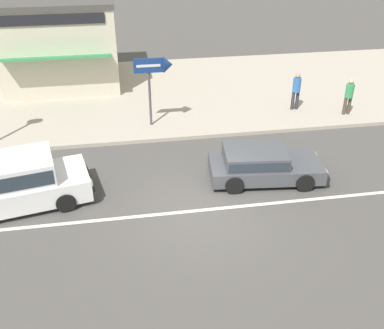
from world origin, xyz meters
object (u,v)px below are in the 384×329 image
object	(u,v)px
arrow_signboard	(162,69)
pedestrian_by_shop	(296,88)
pedestrian_near_clock	(349,94)
minivan_white_0	(10,181)
shopfront_corner_warung	(61,40)
hatchback_dark_grey_1	(262,163)

from	to	relation	value
arrow_signboard	pedestrian_by_shop	xyz separation A→B (m)	(5.84, 0.62, -1.39)
pedestrian_near_clock	pedestrian_by_shop	xyz separation A→B (m)	(-2.00, 0.87, 0.05)
minivan_white_0	shopfront_corner_warung	world-z (taller)	shopfront_corner_warung
minivan_white_0	arrow_signboard	distance (m)	7.16
pedestrian_near_clock	hatchback_dark_grey_1	bearing A→B (deg)	-140.24
hatchback_dark_grey_1	pedestrian_by_shop	bearing A→B (deg)	58.88
minivan_white_0	pedestrian_near_clock	world-z (taller)	pedestrian_near_clock
minivan_white_0	pedestrian_by_shop	world-z (taller)	pedestrian_by_shop
arrow_signboard	pedestrian_near_clock	distance (m)	7.97
hatchback_dark_grey_1	shopfront_corner_warung	xyz separation A→B (m)	(-7.08, 10.57, 1.64)
hatchback_dark_grey_1	shopfront_corner_warung	size ratio (longest dim) A/B	0.65
minivan_white_0	pedestrian_near_clock	distance (m)	13.71
minivan_white_0	shopfront_corner_warung	xyz separation A→B (m)	(0.80, 10.80, 1.38)
minivan_white_0	shopfront_corner_warung	distance (m)	10.92
pedestrian_by_shop	arrow_signboard	bearing A→B (deg)	-173.97
shopfront_corner_warung	pedestrian_by_shop	bearing A→B (deg)	-28.29
hatchback_dark_grey_1	shopfront_corner_warung	distance (m)	12.83
arrow_signboard	pedestrian_by_shop	bearing A→B (deg)	6.03
hatchback_dark_grey_1	pedestrian_by_shop	size ratio (longest dim) A/B	2.38
arrow_signboard	shopfront_corner_warung	bearing A→B (deg)	125.39
pedestrian_near_clock	shopfront_corner_warung	xyz separation A→B (m)	(-12.16, 6.34, 1.17)
hatchback_dark_grey_1	pedestrian_near_clock	distance (m)	6.63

